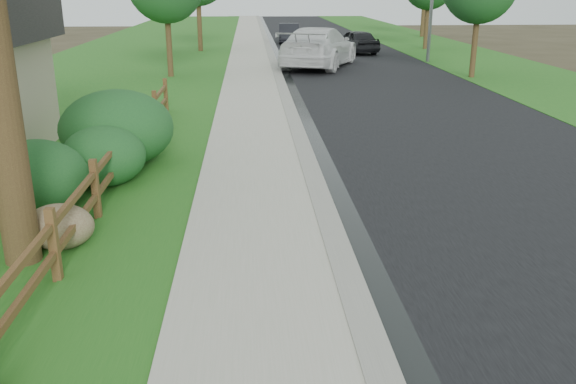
{
  "coord_description": "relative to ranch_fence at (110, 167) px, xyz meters",
  "views": [
    {
      "loc": [
        -0.91,
        -4.96,
        3.9
      ],
      "look_at": [
        -0.34,
        3.99,
        0.86
      ],
      "focal_mm": 38.0,
      "sensor_mm": 36.0,
      "label": 1
    }
  ],
  "objects": [
    {
      "name": "road",
      "position": [
        8.2,
        28.6,
        -0.61
      ],
      "size": [
        8.0,
        90.0,
        0.02
      ],
      "primitive_type": "cube",
      "color": "black",
      "rests_on": "ground"
    },
    {
      "name": "curb",
      "position": [
        4.0,
        28.6,
        -0.56
      ],
      "size": [
        0.4,
        90.0,
        0.12
      ],
      "primitive_type": "cube",
      "color": "gray",
      "rests_on": "ground"
    },
    {
      "name": "wet_gutter",
      "position": [
        4.35,
        28.6,
        -0.6
      ],
      "size": [
        0.5,
        90.0,
        0.0
      ],
      "primitive_type": "cube",
      "color": "black",
      "rests_on": "road"
    },
    {
      "name": "sidewalk",
      "position": [
        2.7,
        28.6,
        -0.57
      ],
      "size": [
        2.2,
        90.0,
        0.1
      ],
      "primitive_type": "cube",
      "color": "#A3A18E",
      "rests_on": "ground"
    },
    {
      "name": "grass_strip",
      "position": [
        0.8,
        28.6,
        -0.59
      ],
      "size": [
        1.6,
        90.0,
        0.06
      ],
      "primitive_type": "cube",
      "color": "#1F5C1A",
      "rests_on": "ground"
    },
    {
      "name": "lawn_near",
      "position": [
        -4.4,
        28.6,
        -0.6
      ],
      "size": [
        9.0,
        90.0,
        0.04
      ],
      "primitive_type": "cube",
      "color": "#1F5C1A",
      "rests_on": "ground"
    },
    {
      "name": "verge_far",
      "position": [
        15.1,
        28.6,
        -0.6
      ],
      "size": [
        6.0,
        90.0,
        0.04
      ],
      "primitive_type": "cube",
      "color": "#1F5C1A",
      "rests_on": "ground"
    },
    {
      "name": "ranch_fence",
      "position": [
        0.0,
        0.0,
        0.0
      ],
      "size": [
        0.12,
        16.92,
        1.1
      ],
      "color": "#492A18",
      "rests_on": "ground"
    },
    {
      "name": "white_suv",
      "position": [
        6.19,
        19.47,
        0.39
      ],
      "size": [
        4.99,
        7.33,
        1.97
      ],
      "primitive_type": "imported",
      "rotation": [
        0.0,
        0.0,
        2.78
      ],
      "color": "silver",
      "rests_on": "road"
    },
    {
      "name": "dark_car_mid",
      "position": [
        9.2,
        26.07,
        0.11
      ],
      "size": [
        2.54,
        4.4,
        1.41
      ],
      "primitive_type": "imported",
      "rotation": [
        0.0,
        0.0,
        3.37
      ],
      "color": "black",
      "rests_on": "road"
    },
    {
      "name": "dark_car_far",
      "position": [
        5.6,
        33.3,
        0.07
      ],
      "size": [
        1.62,
        4.11,
        1.33
      ],
      "primitive_type": "imported",
      "rotation": [
        0.0,
        0.0,
        -0.05
      ],
      "color": "black",
      "rests_on": "road"
    },
    {
      "name": "boulder",
      "position": [
        -0.3,
        -2.39,
        -0.26
      ],
      "size": [
        1.3,
        1.15,
        0.72
      ],
      "primitive_type": "ellipsoid",
      "rotation": [
        0.0,
        0.0,
        -0.38
      ],
      "color": "brown",
      "rests_on": "ground"
    },
    {
      "name": "shrub_b",
      "position": [
        -1.17,
        -0.78,
        0.05
      ],
      "size": [
        2.28,
        2.28,
        1.34
      ],
      "primitive_type": "ellipsoid",
      "rotation": [
        0.0,
        0.0,
        0.22
      ],
      "color": "#1A491F",
      "rests_on": "ground"
    },
    {
      "name": "shrub_c",
      "position": [
        -0.3,
        0.8,
        -0.0
      ],
      "size": [
        2.24,
        2.24,
        1.23
      ],
      "primitive_type": "ellipsoid",
      "rotation": [
        0.0,
        0.0,
        -0.41
      ],
      "color": "#1A491F",
      "rests_on": "ground"
    },
    {
      "name": "shrub_d",
      "position": [
        -0.3,
        2.26,
        0.24
      ],
      "size": [
        3.03,
        3.03,
        1.72
      ],
      "primitive_type": "ellipsoid",
      "rotation": [
        0.0,
        0.0,
        0.23
      ],
      "color": "#1A491F",
      "rests_on": "ground"
    }
  ]
}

